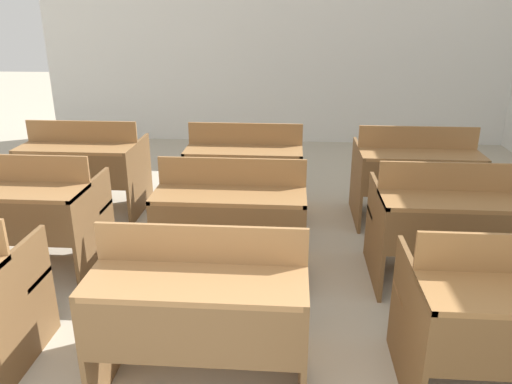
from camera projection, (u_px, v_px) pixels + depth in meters
name	position (u px, v px, depth m)	size (l,w,h in m)	color
wall_back	(276.00, 31.00, 7.05)	(6.80, 0.06, 3.19)	silver
bench_front_center	(203.00, 305.00, 2.56)	(1.06, 0.75, 0.91)	brown
bench_second_left	(23.00, 212.00, 3.73)	(1.06, 0.75, 0.91)	brown
bench_second_center	(232.00, 216.00, 3.65)	(1.06, 0.75, 0.91)	brown
bench_second_right	(451.00, 222.00, 3.54)	(1.06, 0.75, 0.91)	brown
bench_third_left	(85.00, 166.00, 4.80)	(1.06, 0.75, 0.91)	brown
bench_third_center	(245.00, 169.00, 4.71)	(1.06, 0.75, 0.91)	brown
bench_third_right	(415.00, 173.00, 4.59)	(1.06, 0.75, 0.91)	brown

